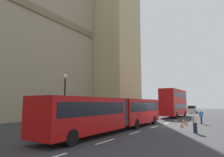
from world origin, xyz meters
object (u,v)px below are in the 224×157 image
Objects in this scene: double_decker_bus at (174,102)px; traffic_cone_west at (182,124)px; traffic_cone_middle at (186,123)px; street_lamp at (65,97)px; pedestrian_near_cones at (195,122)px; pedestrian_by_kerb at (201,116)px; articulated_bus at (115,111)px; sedan_lead at (192,109)px; traffic_cone_east at (183,121)px.

double_decker_bus is 17.47× the size of traffic_cone_west.
double_decker_bus is at bearing 19.47° from traffic_cone_middle.
pedestrian_near_cones is (4.13, -10.91, -2.14)m from street_lamp.
street_lamp is (-7.99, 8.98, 2.77)m from traffic_cone_west.
street_lamp is 16.24m from pedestrian_by_kerb.
traffic_cone_west is at bearing 162.61° from pedestrian_by_kerb.
articulated_bus reaches higher than sedan_lead.
articulated_bus reaches higher than traffic_cone_east.
traffic_cone_middle is 0.11× the size of street_lamp.
pedestrian_near_cones is at bearing -153.48° from traffic_cone_west.
traffic_cone_middle is at bearing -161.97° from traffic_cone_east.
traffic_cone_middle is 0.34× the size of pedestrian_by_kerb.
pedestrian_by_kerb is at bearing -32.68° from traffic_cone_middle.
articulated_bus is 10.04× the size of pedestrian_by_kerb.
traffic_cone_east is 0.11× the size of street_lamp.
pedestrian_near_cones is at bearing -170.24° from sedan_lead.
pedestrian_by_kerb is at bearing -95.98° from traffic_cone_east.
traffic_cone_east is at bearing -19.14° from articulated_bus.
double_decker_bus is 15.74m from traffic_cone_west.
street_lamp is 11.86m from pedestrian_near_cones.
double_decker_bus is at bearing -11.14° from street_lamp.
sedan_lead is 40.33m from street_lamp.
articulated_bus is at bearing 179.65° from sedan_lead.
articulated_bus is 12.01m from pedestrian_by_kerb.
sedan_lead is at bearing 11.46° from pedestrian_by_kerb.
street_lamp reaches higher than double_decker_bus.
sedan_lead is at bearing 7.56° from traffic_cone_west.
street_lamp is (-22.88, 4.50, 0.35)m from double_decker_bus.
street_lamp is (-12.56, 8.22, 2.77)m from traffic_cone_east.
articulated_bus is 21.03m from double_decker_bus.
pedestrian_near_cones reaches higher than traffic_cone_west.
street_lamp reaches higher than traffic_cone_west.
sedan_lead is (38.12, -0.23, -0.83)m from articulated_bus.
sedan_lead is 32.29m from traffic_cone_west.
pedestrian_near_cones reaches higher than traffic_cone_east.
double_decker_bus is 12.18m from pedestrian_by_kerb.
traffic_cone_middle is 13.88m from street_lamp.
traffic_cone_west and traffic_cone_middle have the same top height.
traffic_cone_west is at bearing 26.52° from pedestrian_near_cones.
traffic_cone_west is at bearing -170.51° from traffic_cone_east.
traffic_cone_west is 4.64m from traffic_cone_east.
traffic_cone_middle is (-29.78, -4.24, -0.63)m from sedan_lead.
pedestrian_by_kerb is (-0.22, -2.13, 0.63)m from traffic_cone_east.
traffic_cone_east is (2.35, 0.76, 0.00)m from traffic_cone_middle.
double_decker_bus reaches higher than traffic_cone_middle.
sedan_lead reaches higher than pedestrian_near_cones.
pedestrian_by_kerb is (10.47, -5.84, -0.83)m from articulated_bus.
articulated_bus is 3.22× the size of street_lamp.
double_decker_bus is at bearing 19.79° from traffic_cone_east.
traffic_cone_east is (10.69, -3.71, -1.46)m from articulated_bus.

